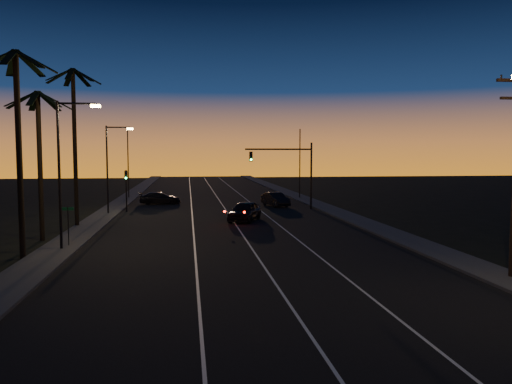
{
  "coord_description": "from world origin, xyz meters",
  "views": [
    {
      "loc": [
        -3.39,
        -11.11,
        5.91
      ],
      "look_at": [
        1.1,
        21.59,
        3.33
      ],
      "focal_mm": 35.0,
      "sensor_mm": 36.0,
      "label": 1
    }
  ],
  "objects": [
    {
      "name": "signal_mast",
      "position": [
        7.14,
        39.99,
        4.78
      ],
      "size": [
        7.1,
        0.41,
        7.0
      ],
      "color": "black",
      "rests_on": "ground"
    },
    {
      "name": "streetlight_left_far",
      "position": [
        -10.69,
        38.0,
        5.06
      ],
      "size": [
        2.55,
        0.26,
        8.5
      ],
      "color": "black",
      "rests_on": "ground"
    },
    {
      "name": "palm_far",
      "position": [
        -12.2,
        30.0,
        7.61
      ],
      "size": [
        4.25,
        4.16,
        12.53
      ],
      "color": "black",
      "rests_on": "ground"
    },
    {
      "name": "right_car",
      "position": [
        6.25,
        43.25,
        0.77
      ],
      "size": [
        2.76,
        4.85,
        1.51
      ],
      "color": "black",
      "rests_on": "road"
    },
    {
      "name": "palm_mid",
      "position": [
        -13.2,
        24.0,
        6.25
      ],
      "size": [
        4.25,
        4.16,
        10.03
      ],
      "color": "black",
      "rests_on": "ground"
    },
    {
      "name": "lane_stripe_right",
      "position": [
        4.0,
        30.0,
        0.02
      ],
      "size": [
        0.12,
        160.0,
        0.01
      ],
      "primitive_type": "cube",
      "color": "silver",
      "rests_on": "road"
    },
    {
      "name": "far_pole_right",
      "position": [
        11.0,
        52.0,
        4.5
      ],
      "size": [
        0.14,
        0.14,
        9.0
      ],
      "primitive_type": "cylinder",
      "color": "black",
      "rests_on": "ground"
    },
    {
      "name": "streetlight_left_near",
      "position": [
        -10.7,
        20.0,
        5.32
      ],
      "size": [
        2.55,
        0.26,
        9.0
      ],
      "color": "black",
      "rests_on": "ground"
    },
    {
      "name": "signal_post",
      "position": [
        -9.5,
        39.98,
        2.89
      ],
      "size": [
        0.28,
        0.37,
        4.2
      ],
      "color": "black",
      "rests_on": "ground"
    },
    {
      "name": "lane_stripe_left",
      "position": [
        -3.0,
        30.0,
        0.02
      ],
      "size": [
        0.12,
        160.0,
        0.01
      ],
      "primitive_type": "cube",
      "color": "silver",
      "rests_on": "road"
    },
    {
      "name": "sidewalk_right",
      "position": [
        11.2,
        30.0,
        0.08
      ],
      "size": [
        2.4,
        170.0,
        0.16
      ],
      "primitive_type": "cube",
      "color": "#383835",
      "rests_on": "ground"
    },
    {
      "name": "palm_near",
      "position": [
        -12.6,
        18.0,
        7.07
      ],
      "size": [
        4.25,
        4.16,
        11.53
      ],
      "color": "black",
      "rests_on": "ground"
    },
    {
      "name": "road",
      "position": [
        0.0,
        30.0,
        0.01
      ],
      "size": [
        20.0,
        170.0,
        0.01
      ],
      "primitive_type": "cube",
      "color": "black",
      "rests_on": "ground"
    },
    {
      "name": "lane_stripe_mid",
      "position": [
        0.5,
        30.0,
        0.02
      ],
      "size": [
        0.12,
        160.0,
        0.01
      ],
      "primitive_type": "cube",
      "color": "silver",
      "rests_on": "road"
    },
    {
      "name": "far_pole_left",
      "position": [
        -11.0,
        55.0,
        4.5
      ],
      "size": [
        0.14,
        0.14,
        9.0
      ],
      "primitive_type": "cylinder",
      "color": "black",
      "rests_on": "ground"
    },
    {
      "name": "lead_car",
      "position": [
        1.52,
        31.82,
        0.86
      ],
      "size": [
        3.93,
        5.84,
        1.7
      ],
      "color": "black",
      "rests_on": "road"
    },
    {
      "name": "cross_car",
      "position": [
        -6.6,
        47.28,
        0.7
      ],
      "size": [
        4.92,
        2.41,
        1.38
      ],
      "color": "black",
      "rests_on": "road"
    },
    {
      "name": "sidewalk_left",
      "position": [
        -11.2,
        30.0,
        0.08
      ],
      "size": [
        2.4,
        170.0,
        0.16
      ],
      "primitive_type": "cube",
      "color": "#383835",
      "rests_on": "ground"
    },
    {
      "name": "street_sign",
      "position": [
        -10.8,
        21.0,
        1.66
      ],
      "size": [
        0.7,
        0.06,
        2.6
      ],
      "color": "black",
      "rests_on": "ground"
    }
  ]
}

